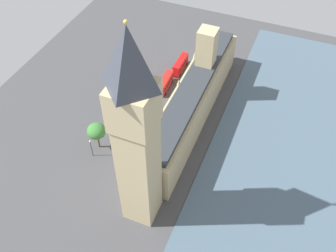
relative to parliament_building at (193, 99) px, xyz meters
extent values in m
plane|color=#424244|center=(1.99, 1.01, -7.60)|extent=(137.31, 137.31, 0.00)
cube|color=#475B6B|center=(-30.74, 1.01, -7.48)|extent=(41.85, 123.58, 0.25)
cube|color=tan|center=(-0.01, 1.01, -1.15)|extent=(10.46, 67.26, 12.91)
cube|color=tan|center=(-0.01, -11.10, 5.93)|extent=(5.76, 5.76, 27.07)
cube|color=#2D3338|center=(-0.01, 1.01, 6.10)|extent=(7.95, 64.57, 1.60)
cone|color=tan|center=(4.82, -29.26, 6.75)|extent=(1.20, 1.20, 2.91)
cone|color=tan|center=(4.82, -14.13, 6.68)|extent=(1.20, 1.20, 2.75)
cone|color=tan|center=(4.82, 1.01, 6.38)|extent=(1.20, 1.20, 2.17)
cone|color=tan|center=(4.82, 16.14, 6.67)|extent=(1.20, 1.20, 2.75)
cone|color=tan|center=(4.82, 31.28, 6.49)|extent=(1.20, 1.20, 2.38)
cube|color=tan|center=(0.19, 39.76, 9.62)|extent=(8.22, 8.22, 34.46)
cube|color=tan|center=(0.19, 39.76, 32.13)|extent=(9.04, 9.04, 10.56)
cylinder|color=silver|center=(4.86, 39.76, 32.13)|extent=(0.25, 6.24, 6.24)
torus|color=black|center=(4.86, 39.76, 32.13)|extent=(0.24, 6.48, 6.48)
cylinder|color=silver|center=(0.19, 35.09, 32.13)|extent=(6.24, 0.25, 6.24)
torus|color=black|center=(0.19, 35.09, 32.13)|extent=(6.48, 0.24, 6.48)
pyramid|color=#383D47|center=(0.19, 39.76, 44.11)|extent=(9.04, 9.04, 13.40)
sphere|color=gold|center=(0.19, 39.76, 51.21)|extent=(0.80, 0.80, 0.80)
cube|color=red|center=(12.53, -21.48, -4.95)|extent=(2.52, 10.50, 4.20)
cube|color=black|center=(12.53, -21.48, -4.87)|extent=(2.58, 10.10, 0.70)
cylinder|color=black|center=(13.67, -25.16, -7.05)|extent=(0.35, 1.10, 1.10)
cylinder|color=black|center=(11.37, -25.15, -7.05)|extent=(0.35, 1.10, 1.10)
cylinder|color=black|center=(13.68, -17.81, -7.05)|extent=(0.35, 1.10, 1.10)
cylinder|color=black|center=(11.38, -17.80, -7.05)|extent=(0.35, 1.10, 1.10)
cube|color=red|center=(13.78, -9.37, -4.95)|extent=(2.83, 10.57, 4.20)
cube|color=black|center=(13.78, -9.37, -4.87)|extent=(2.88, 10.18, 0.70)
cylinder|color=black|center=(12.51, -5.74, -7.05)|extent=(0.39, 1.11, 1.10)
cylinder|color=black|center=(14.81, -5.66, -7.05)|extent=(0.39, 1.11, 1.10)
cylinder|color=black|center=(12.75, -13.08, -7.05)|extent=(0.39, 1.11, 1.10)
cylinder|color=black|center=(15.05, -13.01, -7.05)|extent=(0.39, 1.11, 1.10)
cube|color=navy|center=(12.52, 4.51, -6.89)|extent=(1.97, 4.35, 0.75)
cube|color=black|center=(12.51, 4.72, -6.19)|extent=(1.60, 2.46, 0.65)
cylinder|color=black|center=(13.39, 3.18, -7.26)|extent=(0.28, 0.69, 0.68)
cylinder|color=black|center=(11.77, 3.11, -7.26)|extent=(0.28, 0.69, 0.68)
cylinder|color=black|center=(13.26, 5.91, -7.26)|extent=(0.28, 0.69, 0.68)
cylinder|color=black|center=(11.64, 5.84, -7.26)|extent=(0.28, 0.69, 0.68)
cube|color=#B7B7BC|center=(12.97, 14.33, -6.89)|extent=(1.92, 4.46, 0.75)
cube|color=black|center=(12.97, 14.11, -6.19)|extent=(1.59, 2.51, 0.65)
cylinder|color=black|center=(12.11, 15.73, -7.26)|extent=(0.26, 0.68, 0.68)
cylinder|color=black|center=(13.77, 15.76, -7.26)|extent=(0.26, 0.68, 0.68)
cylinder|color=black|center=(12.16, 12.90, -7.26)|extent=(0.26, 0.68, 0.68)
cylinder|color=black|center=(13.83, 12.94, -7.26)|extent=(0.26, 0.68, 0.68)
cube|color=#19472D|center=(14.97, 22.25, -6.89)|extent=(1.91, 4.74, 0.75)
cube|color=black|center=(14.97, 22.49, -6.19)|extent=(1.59, 2.66, 0.65)
cylinder|color=black|center=(15.79, 20.73, -7.26)|extent=(0.26, 0.68, 0.68)
cylinder|color=black|center=(14.10, 20.75, -7.26)|extent=(0.26, 0.68, 0.68)
cylinder|color=black|center=(15.83, 23.75, -7.26)|extent=(0.26, 0.68, 0.68)
cylinder|color=black|center=(14.14, 23.77, -7.26)|extent=(0.26, 0.68, 0.68)
cylinder|color=maroon|center=(8.47, -25.03, -6.89)|extent=(0.48, 0.48, 1.42)
sphere|color=beige|center=(8.47, -25.03, -6.05)|extent=(0.27, 0.27, 0.27)
cube|color=#336B60|center=(8.77, -25.03, -6.82)|extent=(0.10, 0.33, 0.26)
cylinder|color=brown|center=(22.44, 24.41, -4.97)|extent=(0.56, 0.56, 5.26)
ellipsoid|color=#387533|center=(22.44, 24.41, -0.20)|extent=(5.72, 5.72, 4.86)
cylinder|color=brown|center=(22.08, -3.31, -5.15)|extent=(0.56, 0.56, 4.91)
ellipsoid|color=#387533|center=(22.08, -3.31, -0.01)|extent=(7.15, 7.15, 6.07)
cylinder|color=brown|center=(22.09, -5.72, -5.31)|extent=(0.56, 0.56, 4.60)
ellipsoid|color=#387533|center=(22.09, -5.72, -1.25)|extent=(4.68, 4.68, 3.98)
cylinder|color=brown|center=(22.65, 5.46, -5.79)|extent=(0.56, 0.56, 3.62)
ellipsoid|color=#2D6628|center=(22.65, 5.46, -1.69)|extent=(6.11, 6.11, 5.19)
cylinder|color=black|center=(21.77, 3.42, -4.94)|extent=(0.18, 0.18, 5.32)
sphere|color=#F2EAC6|center=(21.77, 3.42, -2.00)|extent=(0.56, 0.56, 0.56)
cylinder|color=black|center=(22.55, 28.29, -4.38)|extent=(0.18, 0.18, 6.45)
sphere|color=#F2EAC6|center=(22.55, 28.29, -0.87)|extent=(0.56, 0.56, 0.56)
camera|label=1|loc=(-26.77, 87.48, 84.65)|focal=40.42mm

